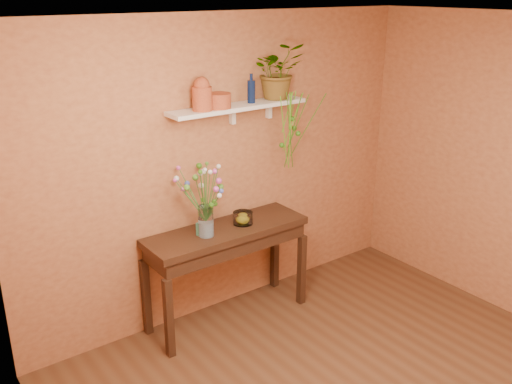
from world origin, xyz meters
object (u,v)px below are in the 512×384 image
object	(u,v)px
blue_bottle	(251,91)
bouquet	(204,186)
glass_bowl	(243,218)
glass_vase	(206,223)
spider_plant	(278,71)
terracotta_jug	(202,95)
sideboard	(227,241)

from	to	relation	value
blue_bottle	bouquet	bearing A→B (deg)	-166.92
blue_bottle	glass_bowl	bearing A→B (deg)	-145.36
glass_vase	glass_bowl	xyz separation A→B (m)	(0.40, 0.03, -0.07)
spider_plant	bouquet	bearing A→B (deg)	-170.20
glass_vase	bouquet	distance (m)	0.32
blue_bottle	bouquet	distance (m)	0.93
terracotta_jug	bouquet	size ratio (longest dim) A/B	0.55
spider_plant	glass_bowl	distance (m)	1.34
spider_plant	glass_vase	size ratio (longest dim) A/B	1.83
spider_plant	sideboard	bearing A→B (deg)	-167.94
spider_plant	bouquet	world-z (taller)	spider_plant
spider_plant	glass_bowl	xyz separation A→B (m)	(-0.49, -0.15, -1.24)
terracotta_jug	spider_plant	distance (m)	0.82
sideboard	glass_vase	world-z (taller)	glass_vase
blue_bottle	glass_bowl	world-z (taller)	blue_bottle
terracotta_jug	bouquet	xyz separation A→B (m)	(-0.08, -0.11, -0.73)
sideboard	terracotta_jug	bearing A→B (deg)	145.06
glass_bowl	sideboard	bearing A→B (deg)	177.79
sideboard	glass_vase	bearing A→B (deg)	-170.52
bouquet	spider_plant	bearing A→B (deg)	9.80
blue_bottle	glass_vase	size ratio (longest dim) A/B	0.93
terracotta_jug	glass_bowl	distance (m)	1.17
sideboard	spider_plant	xyz separation A→B (m)	(0.67, 0.14, 1.42)
sideboard	terracotta_jug	distance (m)	1.31
glass_bowl	blue_bottle	bearing A→B (deg)	34.64
blue_bottle	bouquet	world-z (taller)	blue_bottle
bouquet	glass_bowl	distance (m)	0.55
bouquet	terracotta_jug	bearing A→B (deg)	54.77
terracotta_jug	glass_bowl	world-z (taller)	terracotta_jug
terracotta_jug	glass_bowl	size ratio (longest dim) A/B	1.52
terracotta_jug	glass_vase	bearing A→B (deg)	-121.27
sideboard	blue_bottle	size ratio (longest dim) A/B	5.88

